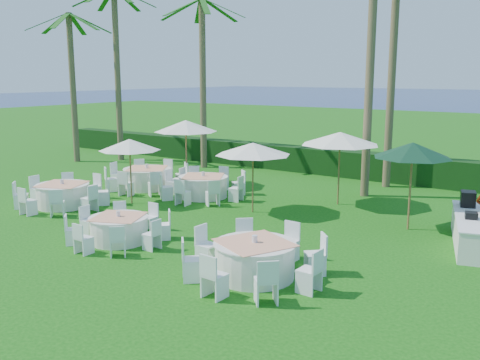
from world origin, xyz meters
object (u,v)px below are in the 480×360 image
object	(u,v)px
banquet_table_a	(63,195)
umbrella_b	(253,149)
umbrella_green	(413,150)
banquet_table_b	(119,228)
umbrella_d	(340,138)
banquet_table_c	(255,259)
umbrella_c	(186,126)
banquet_table_d	(147,178)
buffet_table	(469,229)
banquet_table_e	(203,186)
umbrella_a	(130,145)

from	to	relation	value
banquet_table_a	umbrella_b	size ratio (longest dim) A/B	1.27
umbrella_green	banquet_table_b	bearing A→B (deg)	-137.45
umbrella_d	banquet_table_a	bearing A→B (deg)	-143.73
banquet_table_c	umbrella_c	world-z (taller)	umbrella_c
banquet_table_b	umbrella_d	xyz separation A→B (m)	(3.28, 7.65, 2.04)
banquet_table_d	umbrella_c	size ratio (longest dim) A/B	1.23
banquet_table_a	umbrella_b	xyz separation A→B (m)	(6.09, 3.20, 1.77)
banquet_table_d	umbrella_d	distance (m)	8.21
banquet_table_a	umbrella_c	xyz separation A→B (m)	(1.29, 5.37, 2.12)
umbrella_b	umbrella_d	distance (m)	3.35
umbrella_c	buffet_table	size ratio (longest dim) A/B	0.75
banquet_table_b	umbrella_b	size ratio (longest dim) A/B	1.12
banquet_table_c	umbrella_d	bearing A→B (deg)	100.14
banquet_table_d	umbrella_green	size ratio (longest dim) A/B	1.28
banquet_table_b	banquet_table_c	xyz separation A→B (m)	(4.66, -0.10, 0.06)
banquet_table_c	umbrella_b	distance (m)	6.31
umbrella_c	banquet_table_c	bearing A→B (deg)	-41.55
umbrella_green	umbrella_b	bearing A→B (deg)	-169.60
umbrella_green	banquet_table_d	bearing A→B (deg)	-179.18
banquet_table_b	umbrella_b	world-z (taller)	umbrella_b
banquet_table_e	umbrella_a	bearing A→B (deg)	-124.39
banquet_table_d	umbrella_c	bearing A→B (deg)	54.89
banquet_table_a	umbrella_c	size ratio (longest dim) A/B	1.18
banquet_table_a	banquet_table_c	size ratio (longest dim) A/B	0.97
banquet_table_e	umbrella_d	xyz separation A→B (m)	(4.80, 1.87, 1.99)
banquet_table_a	umbrella_b	world-z (taller)	umbrella_b
banquet_table_e	umbrella_d	size ratio (longest dim) A/B	1.18
umbrella_green	umbrella_a	bearing A→B (deg)	-165.89
umbrella_c	umbrella_b	bearing A→B (deg)	-24.35
banquet_table_a	umbrella_b	bearing A→B (deg)	27.74
umbrella_a	umbrella_d	bearing A→B (deg)	33.16
banquet_table_b	umbrella_a	distance (m)	5.00
umbrella_b	umbrella_green	bearing A→B (deg)	10.40
banquet_table_d	umbrella_green	world-z (taller)	umbrella_green
banquet_table_a	banquet_table_e	size ratio (longest dim) A/B	0.99
umbrella_a	umbrella_green	bearing A→B (deg)	14.11
umbrella_a	umbrella_c	xyz separation A→B (m)	(-0.39, 3.62, 0.38)
banquet_table_a	banquet_table_b	xyz separation A→B (m)	(4.77, -1.75, -0.05)
umbrella_c	umbrella_d	bearing A→B (deg)	4.55
banquet_table_d	umbrella_green	bearing A→B (deg)	0.82
umbrella_c	umbrella_d	world-z (taller)	umbrella_c
banquet_table_d	umbrella_a	world-z (taller)	umbrella_a
banquet_table_d	banquet_table_a	bearing A→B (deg)	-94.55
umbrella_a	umbrella_c	distance (m)	3.66
banquet_table_a	banquet_table_c	world-z (taller)	banquet_table_c
banquet_table_c	buffet_table	bearing A→B (deg)	56.53
banquet_table_a	umbrella_green	xyz separation A→B (m)	(11.18, 4.14, 2.02)
umbrella_b	buffet_table	distance (m)	7.17
banquet_table_e	umbrella_a	xyz separation A→B (m)	(-1.57, -2.29, 1.74)
banquet_table_b	buffet_table	size ratio (longest dim) A/B	0.78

